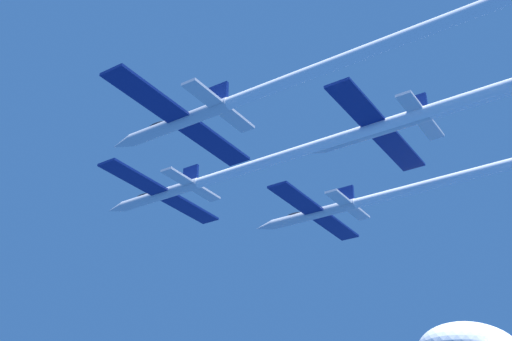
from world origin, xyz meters
name	(u,v)px	position (x,y,z in m)	size (l,w,h in m)	color
jet_lead	(316,146)	(-0.67, -23.08, 0.56)	(20.28, 74.00, 3.36)	silver
jet_left_wing	(454,18)	(-14.13, -42.85, -0.59)	(20.28, 86.13, 3.36)	silver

